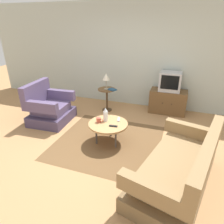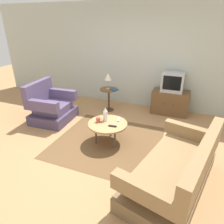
{
  "view_description": "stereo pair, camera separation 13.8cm",
  "coord_description": "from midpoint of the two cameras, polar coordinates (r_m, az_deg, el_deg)",
  "views": [
    {
      "loc": [
        1.24,
        -2.99,
        2.21
      ],
      "look_at": [
        0.04,
        0.42,
        0.55
      ],
      "focal_mm": 31.78,
      "sensor_mm": 36.0,
      "label": 1
    },
    {
      "loc": [
        1.37,
        -2.94,
        2.21
      ],
      "look_at": [
        0.04,
        0.42,
        0.55
      ],
      "focal_mm": 31.78,
      "sensor_mm": 36.0,
      "label": 2
    }
  ],
  "objects": [
    {
      "name": "television",
      "position": [
        5.19,
        17.78,
        8.18
      ],
      "size": [
        0.52,
        0.41,
        0.47
      ],
      "color": "#B7B7BC",
      "rests_on": "tv_stand"
    },
    {
      "name": "tv_stand",
      "position": [
        5.36,
        17.04,
        2.67
      ],
      "size": [
        0.92,
        0.49,
        0.6
      ],
      "color": "brown",
      "rests_on": "ground"
    },
    {
      "name": "coffee_table",
      "position": [
        3.83,
        -0.25,
        -3.63
      ],
      "size": [
        0.76,
        0.76,
        0.42
      ],
      "color": "tan",
      "rests_on": "ground"
    },
    {
      "name": "ground_plane",
      "position": [
        3.92,
        -1.87,
        -9.66
      ],
      "size": [
        16.0,
        16.0,
        0.0
      ],
      "primitive_type": "plane",
      "color": "#AD7F51"
    },
    {
      "name": "armchair",
      "position": [
        4.96,
        -16.41,
        1.21
      ],
      "size": [
        0.9,
        1.01,
        0.94
      ],
      "rotation": [
        0.0,
        0.0,
        -1.51
      ],
      "color": "#4B3E5C",
      "rests_on": "ground"
    },
    {
      "name": "tv_remote_dark",
      "position": [
        3.69,
        1.23,
        -4.08
      ],
      "size": [
        0.16,
        0.05,
        0.02
      ],
      "rotation": [
        0.0,
        0.0,
        3.23
      ],
      "color": "black",
      "rests_on": "coffee_table"
    },
    {
      "name": "area_rug",
      "position": [
        4.03,
        -0.23,
        -8.52
      ],
      "size": [
        2.02,
        1.97,
        0.0
      ],
      "primitive_type": "cube",
      "color": "brown",
      "rests_on": "ground"
    },
    {
      "name": "vase",
      "position": [
        3.86,
        -0.9,
        -0.72
      ],
      "size": [
        0.09,
        0.09,
        0.28
      ],
      "color": "white",
      "rests_on": "coffee_table"
    },
    {
      "name": "side_table",
      "position": [
        5.24,
        -0.17,
        4.88
      ],
      "size": [
        0.47,
        0.47,
        0.61
      ],
      "color": "brown",
      "rests_on": "ground"
    },
    {
      "name": "tv_remote_silver",
      "position": [
        3.94,
        2.89,
        -2.14
      ],
      "size": [
        0.09,
        0.18,
        0.02
      ],
      "rotation": [
        0.0,
        0.0,
        1.82
      ],
      "color": "#B2B2B7",
      "rests_on": "coffee_table"
    },
    {
      "name": "couch",
      "position": [
        3.05,
        19.0,
        -15.97
      ],
      "size": [
        1.27,
        1.9,
        0.88
      ],
      "rotation": [
        0.0,
        0.0,
        1.32
      ],
      "color": "brown",
      "rests_on": "ground"
    },
    {
      "name": "back_wall",
      "position": [
        5.55,
        7.99,
        15.55
      ],
      "size": [
        9.0,
        0.12,
        2.7
      ],
      "primitive_type": "cube",
      "color": "#B2BCB2",
      "rests_on": "ground"
    },
    {
      "name": "table_lamp",
      "position": [
        5.08,
        -0.35,
        9.97
      ],
      "size": [
        0.18,
        0.18,
        0.41
      ],
      "color": "#9E937A",
      "rests_on": "side_table"
    },
    {
      "name": "book",
      "position": [
        5.09,
        1.39,
        6.47
      ],
      "size": [
        0.25,
        0.23,
        0.03
      ],
      "rotation": [
        0.0,
        0.0,
        -0.48
      ],
      "color": "navy",
      "rests_on": "side_table"
    },
    {
      "name": "mug",
      "position": [
        3.84,
        -2.91,
        -2.26
      ],
      "size": [
        0.14,
        0.09,
        0.1
      ],
      "color": "#B74C3D",
      "rests_on": "coffee_table"
    }
  ]
}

